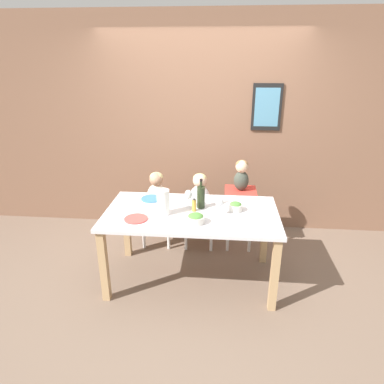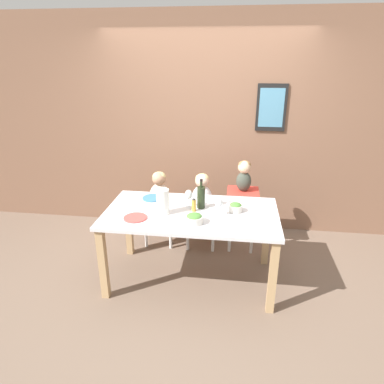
{
  "view_description": "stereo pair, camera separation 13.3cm",
  "coord_description": "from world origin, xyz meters",
  "px_view_note": "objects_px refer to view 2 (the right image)",
  "views": [
    {
      "loc": [
        0.28,
        -3.01,
        2.19
      ],
      "look_at": [
        0.0,
        0.07,
        0.95
      ],
      "focal_mm": 32.0,
      "sensor_mm": 36.0,
      "label": 1
    },
    {
      "loc": [
        0.41,
        -2.99,
        2.19
      ],
      "look_at": [
        0.0,
        0.07,
        0.95
      ],
      "focal_mm": 32.0,
      "sensor_mm": 36.0,
      "label": 2
    }
  ],
  "objects_px": {
    "chair_far_left": "(160,214)",
    "salad_bowl_large": "(194,218)",
    "chair_right_highchair": "(242,204)",
    "person_child_left": "(159,191)",
    "dinner_plate_back_left": "(153,198)",
    "wine_glass_near": "(219,203)",
    "dinner_plate_front_left": "(135,218)",
    "wine_bottle": "(201,197)",
    "wine_glass_far": "(189,195)",
    "person_baby_right": "(244,174)",
    "paper_towel_roll": "(163,202)",
    "person_child_center": "(202,193)",
    "salad_bowl_small": "(235,207)",
    "chair_far_center": "(202,216)"
  },
  "relations": [
    {
      "from": "person_baby_right",
      "to": "person_child_center",
      "type": "bearing_deg",
      "value": -179.94
    },
    {
      "from": "salad_bowl_large",
      "to": "person_child_center",
      "type": "bearing_deg",
      "value": 91.7
    },
    {
      "from": "wine_glass_far",
      "to": "salad_bowl_small",
      "type": "distance_m",
      "value": 0.48
    },
    {
      "from": "person_child_left",
      "to": "salad_bowl_small",
      "type": "xyz_separation_m",
      "value": [
        0.91,
        -0.66,
        0.13
      ]
    },
    {
      "from": "wine_glass_far",
      "to": "dinner_plate_front_left",
      "type": "xyz_separation_m",
      "value": [
        -0.46,
        -0.33,
        -0.12
      ]
    },
    {
      "from": "salad_bowl_large",
      "to": "dinner_plate_back_left",
      "type": "xyz_separation_m",
      "value": [
        -0.51,
        0.51,
        -0.04
      ]
    },
    {
      "from": "paper_towel_roll",
      "to": "chair_far_center",
      "type": "bearing_deg",
      "value": 69.87
    },
    {
      "from": "chair_right_highchair",
      "to": "wine_glass_far",
      "type": "relative_size",
      "value": 4.12
    },
    {
      "from": "dinner_plate_front_left",
      "to": "dinner_plate_back_left",
      "type": "bearing_deg",
      "value": 84.4
    },
    {
      "from": "wine_bottle",
      "to": "person_child_left",
      "type": "bearing_deg",
      "value": 132.67
    },
    {
      "from": "wine_glass_near",
      "to": "salad_bowl_large",
      "type": "bearing_deg",
      "value": -138.9
    },
    {
      "from": "dinner_plate_back_left",
      "to": "dinner_plate_front_left",
      "type": "bearing_deg",
      "value": -95.6
    },
    {
      "from": "person_child_left",
      "to": "chair_far_center",
      "type": "bearing_deg",
      "value": -0.13
    },
    {
      "from": "chair_right_highchair",
      "to": "wine_glass_near",
      "type": "height_order",
      "value": "wine_glass_near"
    },
    {
      "from": "chair_right_highchair",
      "to": "salad_bowl_large",
      "type": "height_order",
      "value": "salad_bowl_large"
    },
    {
      "from": "wine_glass_near",
      "to": "dinner_plate_front_left",
      "type": "relative_size",
      "value": 0.82
    },
    {
      "from": "dinner_plate_front_left",
      "to": "chair_far_center",
      "type": "bearing_deg",
      "value": 60.4
    },
    {
      "from": "dinner_plate_front_left",
      "to": "dinner_plate_back_left",
      "type": "relative_size",
      "value": 1.0
    },
    {
      "from": "person_child_center",
      "to": "wine_bottle",
      "type": "distance_m",
      "value": 0.65
    },
    {
      "from": "chair_far_left",
      "to": "salad_bowl_large",
      "type": "bearing_deg",
      "value": -60.45
    },
    {
      "from": "chair_far_left",
      "to": "person_child_left",
      "type": "bearing_deg",
      "value": 90.0
    },
    {
      "from": "wine_bottle",
      "to": "dinner_plate_back_left",
      "type": "height_order",
      "value": "wine_bottle"
    },
    {
      "from": "person_child_left",
      "to": "wine_bottle",
      "type": "bearing_deg",
      "value": -47.33
    },
    {
      "from": "wine_glass_near",
      "to": "wine_glass_far",
      "type": "xyz_separation_m",
      "value": [
        -0.31,
        0.17,
        0.0
      ]
    },
    {
      "from": "chair_far_center",
      "to": "person_baby_right",
      "type": "xyz_separation_m",
      "value": [
        0.48,
        0.0,
        0.56
      ]
    },
    {
      "from": "chair_right_highchair",
      "to": "salad_bowl_large",
      "type": "relative_size",
      "value": 4.51
    },
    {
      "from": "person_child_left",
      "to": "wine_glass_near",
      "type": "distance_m",
      "value": 1.1
    },
    {
      "from": "paper_towel_roll",
      "to": "person_baby_right",
      "type": "bearing_deg",
      "value": 46.1
    },
    {
      "from": "person_child_left",
      "to": "salad_bowl_large",
      "type": "relative_size",
      "value": 2.91
    },
    {
      "from": "wine_bottle",
      "to": "dinner_plate_back_left",
      "type": "bearing_deg",
      "value": 162.81
    },
    {
      "from": "person_baby_right",
      "to": "wine_glass_far",
      "type": "xyz_separation_m",
      "value": [
        -0.55,
        -0.6,
        -0.04
      ]
    },
    {
      "from": "person_child_center",
      "to": "wine_glass_near",
      "type": "height_order",
      "value": "wine_glass_near"
    },
    {
      "from": "person_child_left",
      "to": "chair_right_highchair",
      "type": "bearing_deg",
      "value": -0.07
    },
    {
      "from": "person_baby_right",
      "to": "person_child_left",
      "type": "bearing_deg",
      "value": -179.97
    },
    {
      "from": "wine_glass_far",
      "to": "dinner_plate_back_left",
      "type": "bearing_deg",
      "value": 159.27
    },
    {
      "from": "person_baby_right",
      "to": "dinner_plate_back_left",
      "type": "height_order",
      "value": "person_baby_right"
    },
    {
      "from": "wine_glass_far",
      "to": "salad_bowl_small",
      "type": "height_order",
      "value": "wine_glass_far"
    },
    {
      "from": "chair_far_left",
      "to": "wine_glass_near",
      "type": "bearing_deg",
      "value": -45.73
    },
    {
      "from": "paper_towel_roll",
      "to": "salad_bowl_small",
      "type": "bearing_deg",
      "value": 11.61
    },
    {
      "from": "wine_glass_far",
      "to": "salad_bowl_large",
      "type": "relative_size",
      "value": 1.1
    },
    {
      "from": "person_child_center",
      "to": "salad_bowl_small",
      "type": "distance_m",
      "value": 0.78
    },
    {
      "from": "wine_bottle",
      "to": "salad_bowl_small",
      "type": "bearing_deg",
      "value": -7.39
    },
    {
      "from": "person_child_left",
      "to": "wine_glass_near",
      "type": "xyz_separation_m",
      "value": [
        0.75,
        -0.77,
        0.22
      ]
    },
    {
      "from": "person_child_center",
      "to": "salad_bowl_small",
      "type": "relative_size",
      "value": 3.54
    },
    {
      "from": "paper_towel_roll",
      "to": "dinner_plate_back_left",
      "type": "relative_size",
      "value": 1.14
    },
    {
      "from": "chair_far_left",
      "to": "salad_bowl_small",
      "type": "relative_size",
      "value": 3.34
    },
    {
      "from": "chair_far_center",
      "to": "person_child_center",
      "type": "relative_size",
      "value": 0.94
    },
    {
      "from": "wine_glass_far",
      "to": "person_baby_right",
      "type": "bearing_deg",
      "value": 47.69
    },
    {
      "from": "person_baby_right",
      "to": "paper_towel_roll",
      "type": "distance_m",
      "value": 1.11
    },
    {
      "from": "person_child_left",
      "to": "wine_glass_far",
      "type": "bearing_deg",
      "value": -53.88
    }
  ]
}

